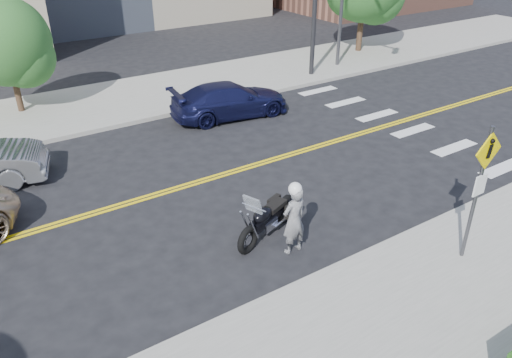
{
  "coord_description": "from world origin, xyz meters",
  "views": [
    {
      "loc": [
        -4.3,
        -11.09,
        6.74
      ],
      "look_at": [
        1.33,
        -2.58,
        1.2
      ],
      "focal_mm": 35.0,
      "sensor_mm": 36.0,
      "label": 1
    }
  ],
  "objects": [
    {
      "name": "pedestrian_sign",
      "position": [
        4.2,
        -6.31,
        1.96
      ],
      "size": [
        0.78,
        0.08,
        3.0
      ],
      "color": "#4C4C51",
      "rests_on": "sidewalk_near"
    },
    {
      "name": "sidewalk_far",
      "position": [
        0.0,
        7.5,
        0.07
      ],
      "size": [
        60.0,
        5.0,
        0.15
      ],
      "primitive_type": "cube",
      "color": "#9E9B91",
      "rests_on": "ground_plane"
    },
    {
      "name": "parked_car_blue",
      "position": [
        4.43,
        3.84,
        0.63
      ],
      "size": [
        4.52,
        2.29,
        1.26
      ],
      "primitive_type": "imported",
      "rotation": [
        0.0,
        0.0,
        1.44
      ],
      "color": "#171945",
      "rests_on": "ground"
    },
    {
      "name": "tree_far_a",
      "position": [
        -1.92,
        8.28,
        2.67
      ],
      "size": [
        3.09,
        3.09,
        4.22
      ],
      "rotation": [
        0.0,
        0.0,
        -0.27
      ],
      "color": "#382619",
      "rests_on": "ground"
    },
    {
      "name": "ground_plane",
      "position": [
        0.0,
        0.0,
        0.0
      ],
      "size": [
        120.0,
        120.0,
        0.0
      ],
      "primitive_type": "plane",
      "color": "black",
      "rests_on": "ground"
    },
    {
      "name": "motorcycle",
      "position": [
        1.28,
        -3.17,
        0.67
      ],
      "size": [
        2.28,
        1.42,
        1.33
      ],
      "primitive_type": null,
      "rotation": [
        0.0,
        0.0,
        0.38
      ],
      "color": "black",
      "rests_on": "ground"
    },
    {
      "name": "motorcyclist",
      "position": [
        1.37,
        -4.0,
        0.87
      ],
      "size": [
        0.62,
        0.43,
        1.74
      ],
      "rotation": [
        0.0,
        0.0,
        3.21
      ],
      "color": "silver",
      "rests_on": "ground"
    }
  ]
}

